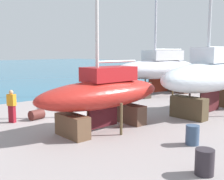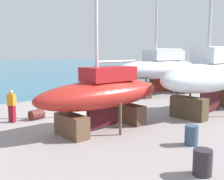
{
  "view_description": "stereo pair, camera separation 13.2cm",
  "coord_description": "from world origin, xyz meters",
  "px_view_note": "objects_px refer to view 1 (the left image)",
  "views": [
    {
      "loc": [
        -9.11,
        -13.03,
        3.68
      ],
      "look_at": [
        1.19,
        -0.81,
        1.43
      ],
      "focal_mm": 44.59,
      "sensor_mm": 36.0,
      "label": 1
    },
    {
      "loc": [
        -9.01,
        -13.11,
        3.68
      ],
      "look_at": [
        1.19,
        -0.81,
        1.43
      ],
      "focal_mm": 44.59,
      "sensor_mm": 36.0,
      "label": 2
    }
  ],
  "objects_px": {
    "barrel_rust_near": "(192,135)",
    "sailboat_far_slipway": "(211,75)",
    "barrel_blue_faded": "(37,115)",
    "worker": "(12,106)",
    "sailboat_small_center": "(159,69)",
    "barrel_by_slipway": "(60,101)",
    "barrel_rust_mid": "(112,96)",
    "sailboat_mid_port": "(104,94)",
    "barrel_tipped_center": "(205,162)"
  },
  "relations": [
    {
      "from": "barrel_rust_mid",
      "to": "sailboat_far_slipway",
      "type": "bearing_deg",
      "value": -69.95
    },
    {
      "from": "sailboat_small_center",
      "to": "barrel_rust_near",
      "type": "xyz_separation_m",
      "value": [
        -8.95,
        -9.38,
        -1.79
      ]
    },
    {
      "from": "barrel_by_slipway",
      "to": "barrel_tipped_center",
      "type": "distance_m",
      "value": 11.55
    },
    {
      "from": "barrel_by_slipway",
      "to": "barrel_blue_faded",
      "type": "distance_m",
      "value": 3.07
    },
    {
      "from": "sailboat_far_slipway",
      "to": "worker",
      "type": "relative_size",
      "value": 9.58
    },
    {
      "from": "barrel_rust_near",
      "to": "sailboat_small_center",
      "type": "bearing_deg",
      "value": 46.35
    },
    {
      "from": "barrel_rust_near",
      "to": "sailboat_mid_port",
      "type": "bearing_deg",
      "value": 108.13
    },
    {
      "from": "barrel_rust_mid",
      "to": "barrel_blue_faded",
      "type": "height_order",
      "value": "barrel_rust_mid"
    },
    {
      "from": "sailboat_mid_port",
      "to": "worker",
      "type": "relative_size",
      "value": 7.0
    },
    {
      "from": "sailboat_small_center",
      "to": "worker",
      "type": "relative_size",
      "value": 8.69
    },
    {
      "from": "sailboat_far_slipway",
      "to": "barrel_rust_mid",
      "type": "height_order",
      "value": "sailboat_far_slipway"
    },
    {
      "from": "barrel_rust_mid",
      "to": "barrel_by_slipway",
      "type": "height_order",
      "value": "barrel_by_slipway"
    },
    {
      "from": "sailboat_far_slipway",
      "to": "barrel_rust_mid",
      "type": "distance_m",
      "value": 7.04
    },
    {
      "from": "worker",
      "to": "barrel_rust_mid",
      "type": "height_order",
      "value": "worker"
    },
    {
      "from": "barrel_blue_faded",
      "to": "barrel_rust_near",
      "type": "bearing_deg",
      "value": -69.47
    },
    {
      "from": "sailboat_small_center",
      "to": "barrel_blue_faded",
      "type": "bearing_deg",
      "value": 13.1
    },
    {
      "from": "barrel_by_slipway",
      "to": "barrel_rust_near",
      "type": "bearing_deg",
      "value": -87.2
    },
    {
      "from": "barrel_rust_mid",
      "to": "barrel_blue_faded",
      "type": "distance_m",
      "value": 6.62
    },
    {
      "from": "sailboat_mid_port",
      "to": "barrel_rust_near",
      "type": "xyz_separation_m",
      "value": [
        1.3,
        -3.98,
        -1.31
      ]
    },
    {
      "from": "barrel_rust_near",
      "to": "barrel_blue_faded",
      "type": "bearing_deg",
      "value": 110.53
    },
    {
      "from": "sailboat_mid_port",
      "to": "sailboat_far_slipway",
      "type": "xyz_separation_m",
      "value": [
        7.2,
        -1.25,
        0.54
      ]
    },
    {
      "from": "sailboat_mid_port",
      "to": "sailboat_small_center",
      "type": "distance_m",
      "value": 11.59
    },
    {
      "from": "barrel_rust_mid",
      "to": "barrel_tipped_center",
      "type": "relative_size",
      "value": 1.09
    },
    {
      "from": "worker",
      "to": "barrel_tipped_center",
      "type": "bearing_deg",
      "value": -103.57
    },
    {
      "from": "barrel_rust_mid",
      "to": "barrel_by_slipway",
      "type": "relative_size",
      "value": 0.92
    },
    {
      "from": "worker",
      "to": "barrel_blue_faded",
      "type": "xyz_separation_m",
      "value": [
        1.25,
        -0.21,
        -0.62
      ]
    },
    {
      "from": "sailboat_mid_port",
      "to": "sailboat_small_center",
      "type": "relative_size",
      "value": 0.81
    },
    {
      "from": "sailboat_far_slipway",
      "to": "barrel_blue_faded",
      "type": "relative_size",
      "value": 21.37
    },
    {
      "from": "barrel_rust_near",
      "to": "sailboat_far_slipway",
      "type": "bearing_deg",
      "value": 24.91
    },
    {
      "from": "barrel_rust_near",
      "to": "barrel_blue_faded",
      "type": "height_order",
      "value": "barrel_rust_near"
    },
    {
      "from": "sailboat_far_slipway",
      "to": "sailboat_small_center",
      "type": "distance_m",
      "value": 7.31
    },
    {
      "from": "barrel_rust_near",
      "to": "worker",
      "type": "bearing_deg",
      "value": 117.49
    },
    {
      "from": "sailboat_far_slipway",
      "to": "barrel_blue_faded",
      "type": "distance_m",
      "value": 10.36
    },
    {
      "from": "sailboat_mid_port",
      "to": "barrel_by_slipway",
      "type": "xyz_separation_m",
      "value": [
        0.83,
        5.65,
        -1.23
      ]
    },
    {
      "from": "barrel_tipped_center",
      "to": "sailboat_mid_port",
      "type": "bearing_deg",
      "value": 82.58
    },
    {
      "from": "sailboat_far_slipway",
      "to": "sailboat_small_center",
      "type": "bearing_deg",
      "value": -117.15
    },
    {
      "from": "sailboat_far_slipway",
      "to": "sailboat_small_center",
      "type": "relative_size",
      "value": 1.1
    },
    {
      "from": "sailboat_mid_port",
      "to": "barrel_tipped_center",
      "type": "bearing_deg",
      "value": 80.75
    },
    {
      "from": "barrel_rust_near",
      "to": "barrel_blue_faded",
      "type": "xyz_separation_m",
      "value": [
        -2.92,
        7.8,
        -0.12
      ]
    },
    {
      "from": "barrel_rust_mid",
      "to": "barrel_tipped_center",
      "type": "xyz_separation_m",
      "value": [
        -5.62,
        -10.92,
        -0.04
      ]
    },
    {
      "from": "sailboat_mid_port",
      "to": "sailboat_small_center",
      "type": "xyz_separation_m",
      "value": [
        10.25,
        5.4,
        0.48
      ]
    },
    {
      "from": "barrel_rust_mid",
      "to": "barrel_by_slipway",
      "type": "distance_m",
      "value": 4.07
    },
    {
      "from": "sailboat_small_center",
      "to": "barrel_rust_mid",
      "type": "relative_size",
      "value": 17.24
    },
    {
      "from": "sailboat_small_center",
      "to": "barrel_by_slipway",
      "type": "height_order",
      "value": "sailboat_small_center"
    },
    {
      "from": "sailboat_far_slipway",
      "to": "barrel_blue_faded",
      "type": "bearing_deg",
      "value": -32.34
    },
    {
      "from": "barrel_by_slipway",
      "to": "sailboat_small_center",
      "type": "bearing_deg",
      "value": -1.56
    },
    {
      "from": "sailboat_mid_port",
      "to": "worker",
      "type": "height_order",
      "value": "sailboat_mid_port"
    },
    {
      "from": "sailboat_mid_port",
      "to": "barrel_blue_faded",
      "type": "distance_m",
      "value": 4.39
    },
    {
      "from": "barrel_rust_mid",
      "to": "barrel_blue_faded",
      "type": "bearing_deg",
      "value": -168.47
    },
    {
      "from": "worker",
      "to": "barrel_blue_faded",
      "type": "distance_m",
      "value": 1.41
    }
  ]
}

